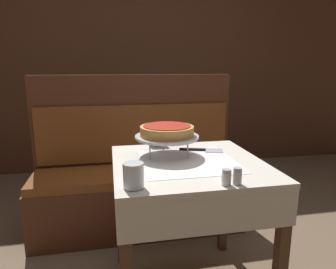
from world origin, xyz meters
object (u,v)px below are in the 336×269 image
Objects in this scene: pizza_server at (203,150)px; dining_table_front at (188,183)px; dining_table_rear at (163,121)px; salt_shaker at (226,177)px; booth_bench at (138,184)px; pepper_shaker at (237,176)px; napkin_holder at (157,138)px; water_glass_near at (133,175)px; pizza_pan_stand at (167,137)px; condiment_caddy at (163,108)px; deep_dish_pizza at (167,130)px.

dining_table_front is at bearing -127.17° from pizza_server.
salt_shaker is (-0.11, -2.05, 0.14)m from dining_table_rear.
dining_table_rear is at bearing 68.73° from booth_bench.
napkin_holder is (-0.23, 0.66, 0.01)m from pepper_shaker.
water_glass_near reaches higher than pizza_server.
pizza_server is 2.50× the size of water_glass_near.
pepper_shaker is (0.31, -1.11, 0.46)m from booth_bench.
salt_shaker is (-0.06, -0.50, 0.03)m from pizza_server.
napkin_holder reaches higher than dining_table_front.
pizza_pan_stand reaches higher than salt_shaker.
condiment_caddy reaches higher than napkin_holder.
dining_table_front is 0.45m from water_glass_near.
water_glass_near is at bearing 173.23° from salt_shaker.
dining_table_front is 2.67× the size of deep_dish_pizza.
dining_table_rear reaches higher than dining_table_front.
pizza_server is (0.32, -0.60, 0.43)m from booth_bench.
dining_table_rear is 2.06m from salt_shaker.
booth_bench is at bearing -111.27° from dining_table_rear.
deep_dish_pizza is at bearing 114.56° from pepper_shaker.
pizza_pan_stand reaches higher than water_glass_near.
dining_table_front is at bearing 43.76° from water_glass_near.
pizza_pan_stand reaches higher than pepper_shaker.
pizza_pan_stand is (-0.09, 0.12, 0.22)m from dining_table_front.
booth_bench is at bearing 98.92° from deep_dish_pizza.
salt_shaker reaches higher than dining_table_front.
napkin_holder is (0.19, 0.62, -0.01)m from water_glass_near.
dining_table_rear is (0.18, 1.72, 0.01)m from dining_table_front.
dining_table_rear is 0.18m from condiment_caddy.
deep_dish_pizza reaches higher than pepper_shaker.
pizza_pan_stand is at bearing -166.51° from pizza_server.
pepper_shaker is at bearing -91.32° from pizza_server.
salt_shaker is (0.16, -0.45, -0.10)m from deep_dish_pizza.
napkin_holder is (-0.02, 0.21, -0.05)m from pizza_pan_stand.
pizza_pan_stand is at bearing 114.56° from pepper_shaker.
pizza_server is 1.48m from condiment_caddy.
booth_bench reaches higher than pizza_pan_stand.
booth_bench reaches higher than dining_table_front.
condiment_caddy is (0.28, 1.31, 0.01)m from napkin_holder.
pepper_shaker is (0.05, 0.00, 0.00)m from salt_shaker.
dining_table_rear is 1.63m from pizza_pan_stand.
condiment_caddy is (0.10, 1.98, 0.02)m from salt_shaker.
napkin_holder is (0.08, -0.44, 0.47)m from booth_bench.
booth_bench reaches higher than condiment_caddy.
dining_table_rear is 7.65× the size of water_glass_near.
condiment_caddy reaches higher than deep_dish_pizza.
pizza_pan_stand is at bearing -81.08° from booth_bench.
water_glass_near is (-0.48, -2.01, 0.16)m from dining_table_rear.
pizza_server is (0.13, 0.17, 0.12)m from dining_table_front.
dining_table_front is 0.26m from pizza_pan_stand.
dining_table_rear is 1.64m from deep_dish_pizza.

